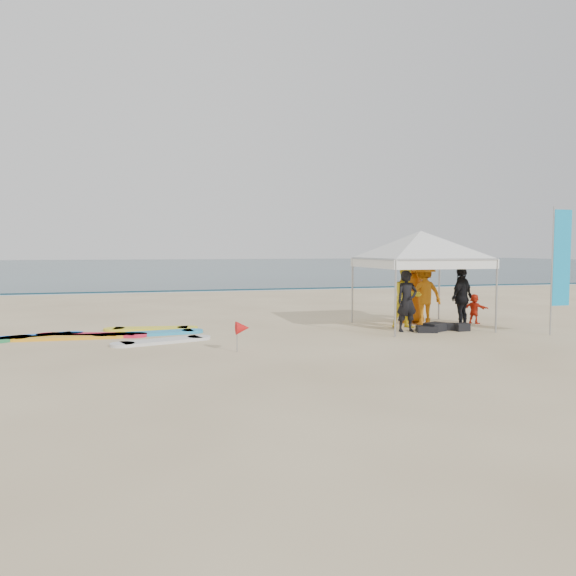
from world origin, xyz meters
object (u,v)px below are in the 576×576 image
(person_orange_a, at_px, (424,294))
(person_seated, at_px, (474,309))
(canopy_tent, at_px, (421,231))
(person_yellow, at_px, (407,297))
(surfboard_spread, at_px, (92,336))
(feather_flag, at_px, (560,259))
(marker_pennant, at_px, (243,328))
(person_orange_b, at_px, (412,290))
(person_black_a, at_px, (407,301))
(person_black_b, at_px, (462,298))

(person_orange_a, bearing_deg, person_seated, 172.26)
(canopy_tent, bearing_deg, person_yellow, -170.26)
(surfboard_spread, bearing_deg, person_seated, -0.77)
(feather_flag, relative_size, marker_pennant, 4.99)
(person_orange_b, distance_m, feather_flag, 3.97)
(person_black_a, bearing_deg, person_black_b, 0.26)
(canopy_tent, distance_m, feather_flag, 3.50)
(person_yellow, distance_m, feather_flag, 3.86)
(person_black_a, distance_m, person_black_b, 1.66)
(person_black_a, xyz_separation_m, person_black_b, (1.66, 0.11, 0.04))
(person_orange_b, xyz_separation_m, person_seated, (1.69, -0.56, -0.54))
(person_black_b, height_order, marker_pennant, person_black_b)
(person_orange_a, distance_m, surfboard_spread, 8.88)
(canopy_tent, height_order, feather_flag, feather_flag)
(person_black_b, xyz_separation_m, canopy_tent, (-0.95, 0.54, 1.77))
(person_black_a, distance_m, feather_flag, 3.85)
(person_black_a, height_order, person_yellow, person_yellow)
(marker_pennant, bearing_deg, feather_flag, 1.68)
(person_black_a, distance_m, surfboard_spread, 7.89)
(feather_flag, bearing_deg, person_black_b, 137.72)
(person_seated, bearing_deg, marker_pennant, 83.84)
(person_black_b, xyz_separation_m, person_seated, (0.93, 0.82, -0.41))
(canopy_tent, bearing_deg, person_black_b, -29.46)
(person_black_b, height_order, person_orange_b, person_orange_b)
(person_black_b, height_order, canopy_tent, canopy_tent)
(person_orange_b, relative_size, surfboard_spread, 0.34)
(person_yellow, relative_size, canopy_tent, 0.42)
(person_orange_b, bearing_deg, feather_flag, 120.03)
(canopy_tent, distance_m, surfboard_spread, 8.89)
(person_seated, relative_size, marker_pennant, 1.33)
(person_black_a, height_order, surfboard_spread, person_black_a)
(person_black_b, bearing_deg, person_orange_b, -91.88)
(canopy_tent, relative_size, marker_pennant, 6.22)
(person_black_a, height_order, canopy_tent, canopy_tent)
(person_yellow, xyz_separation_m, person_seated, (2.31, 0.35, -0.41))
(person_black_a, bearing_deg, canopy_tent, 38.81)
(person_yellow, height_order, person_orange_a, person_orange_a)
(marker_pennant, bearing_deg, person_black_a, 20.30)
(person_seated, bearing_deg, person_orange_a, 59.00)
(surfboard_spread, bearing_deg, person_black_b, -5.78)
(person_orange_b, relative_size, canopy_tent, 0.49)
(feather_flag, bearing_deg, person_black_a, 156.58)
(feather_flag, height_order, marker_pennant, feather_flag)
(person_black_b, xyz_separation_m, marker_pennant, (-6.27, -1.81, -0.34))
(person_orange_a, relative_size, canopy_tent, 0.44)
(person_seated, height_order, canopy_tent, canopy_tent)
(feather_flag, distance_m, surfboard_spread, 11.61)
(person_black_a, relative_size, person_seated, 1.85)
(person_orange_a, height_order, marker_pennant, person_orange_a)
(person_orange_a, bearing_deg, person_black_a, 42.09)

